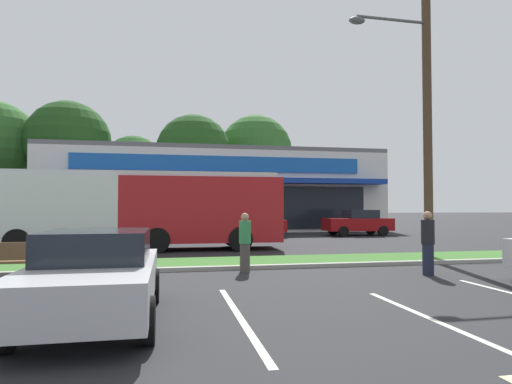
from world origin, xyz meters
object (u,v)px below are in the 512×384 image
(utility_pole, at_px, (424,84))
(car_2, at_px, (95,275))
(pedestrian_near_bench, at_px, (428,243))
(car_0, at_px, (247,224))
(car_3, at_px, (358,223))
(car_4, at_px, (2,228))
(city_bus, at_px, (137,208))
(bus_stop_bench, at_px, (10,260))
(pedestrian_by_pole, at_px, (245,242))

(utility_pole, height_order, car_2, utility_pole)
(utility_pole, xyz_separation_m, pedestrian_near_bench, (-1.83, -2.97, -5.20))
(car_0, relative_size, car_3, 1.09)
(pedestrian_near_bench, bearing_deg, car_4, 139.39)
(car_3, xyz_separation_m, car_4, (-19.99, -1.66, -0.07))
(city_bus, distance_m, pedestrian_near_bench, 11.67)
(city_bus, bearing_deg, car_4, -36.59)
(car_4, bearing_deg, car_2, -67.21)
(city_bus, bearing_deg, bus_stop_bench, 70.92)
(bus_stop_bench, distance_m, pedestrian_by_pole, 5.98)
(car_2, relative_size, pedestrian_by_pole, 2.56)
(bus_stop_bench, bearing_deg, car_4, -70.51)
(car_4, relative_size, pedestrian_near_bench, 2.70)
(city_bus, distance_m, car_3, 14.84)
(car_3, height_order, pedestrian_near_bench, pedestrian_near_bench)
(pedestrian_near_bench, bearing_deg, pedestrian_by_pole, 163.42)
(car_2, bearing_deg, car_0, 162.61)
(bus_stop_bench, xyz_separation_m, pedestrian_near_bench, (10.65, -1.31, 0.35))
(car_3, bearing_deg, bus_stop_bench, 41.87)
(utility_pole, xyz_separation_m, car_4, (-16.84, 10.68, -5.30))
(car_0, bearing_deg, utility_pole, 108.40)
(car_2, bearing_deg, car_3, 145.11)
(city_bus, xyz_separation_m, car_3, (13.07, 6.96, -0.95))
(bus_stop_bench, bearing_deg, pedestrian_by_pole, -177.80)
(city_bus, height_order, car_4, city_bus)
(car_2, relative_size, pedestrian_near_bench, 2.48)
(pedestrian_near_bench, bearing_deg, car_2, -156.38)
(car_3, xyz_separation_m, pedestrian_by_pole, (-9.66, -13.77, 0.01))
(city_bus, distance_m, car_2, 11.60)
(car_0, relative_size, pedestrian_near_bench, 2.69)
(car_2, distance_m, pedestrian_by_pole, 5.75)
(utility_pole, height_order, car_0, utility_pole)
(utility_pole, bearing_deg, car_2, -147.71)
(car_0, bearing_deg, car_4, 6.38)
(utility_pole, xyz_separation_m, car_3, (3.15, 12.35, -5.23))
(car_2, bearing_deg, pedestrian_by_pole, 145.57)
(pedestrian_near_bench, bearing_deg, city_bus, 135.76)
(car_2, bearing_deg, bus_stop_bench, -148.98)
(bus_stop_bench, xyz_separation_m, car_4, (-4.37, 12.34, 0.25))
(bus_stop_bench, distance_m, car_0, 16.15)
(pedestrian_by_pole, bearing_deg, city_bus, -156.45)
(bus_stop_bench, distance_m, pedestrian_near_bench, 10.73)
(car_2, height_order, pedestrian_by_pole, pedestrian_by_pole)
(utility_pole, distance_m, car_4, 20.63)
(car_0, bearing_deg, city_bus, 48.83)
(city_bus, bearing_deg, car_2, 91.65)
(car_3, bearing_deg, car_4, 4.76)
(city_bus, bearing_deg, pedestrian_by_pole, 117.45)
(utility_pole, relative_size, car_3, 2.71)
(utility_pole, distance_m, city_bus, 12.07)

